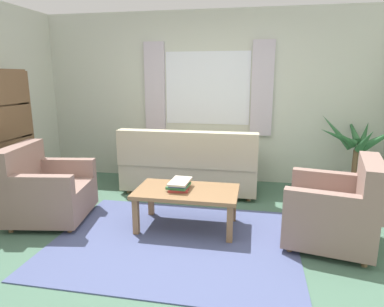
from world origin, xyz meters
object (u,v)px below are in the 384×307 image
Objects in this scene: couch at (190,167)px; potted_plant at (355,158)px; book_stack_on_table at (179,185)px; coffee_table at (187,195)px; bookshelf at (3,138)px; armchair_right at (336,210)px; armchair_left at (46,190)px.

couch is 1.62× the size of potted_plant.
potted_plant is at bearing 33.58° from book_stack_on_table.
coffee_table is 2.46m from bookshelf.
book_stack_on_table is at bearing -81.51° from armchair_right.
armchair_right is at bearing 143.39° from couch.
coffee_table is at bearing -145.21° from potted_plant.
potted_plant is (2.14, 1.42, 0.05)m from book_stack_on_table.
armchair_left is 0.87× the size of coffee_table.
bookshelf is (-2.40, 0.26, 0.50)m from coffee_table.
armchair_left is 3.15m from armchair_right.
coffee_table is 3.17× the size of book_stack_on_table.
coffee_table is 0.94× the size of potted_plant.
book_stack_on_table is (0.12, -1.18, 0.12)m from couch.
potted_plant is (0.55, 1.51, 0.19)m from armchair_right.
couch is at bearing 112.96° from bookshelf.
book_stack_on_table is at bearing 83.79° from bookshelf.
potted_plant is 4.62m from bookshelf.
bookshelf reaches higher than armchair_left.
potted_plant is at bearing 171.74° from armchair_right.
couch reaches higher than coffee_table.
armchair_left reaches higher than coffee_table.
bookshelf is (-0.76, 0.34, 0.52)m from armchair_left.
armchair_left is at bearing 65.79° from bookshelf.
couch is 1.98× the size of armchair_left.
book_stack_on_table is at bearing -95.82° from armchair_left.
book_stack_on_table reaches higher than coffee_table.
armchair_left is (-1.44, -1.28, -0.01)m from couch.
couch reaches higher than book_stack_on_table.
couch is 2.13m from armchair_right.
armchair_left and armchair_right have the same top height.
armchair_right is 0.90× the size of coffee_table.
potted_plant reaches higher than armchair_right.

